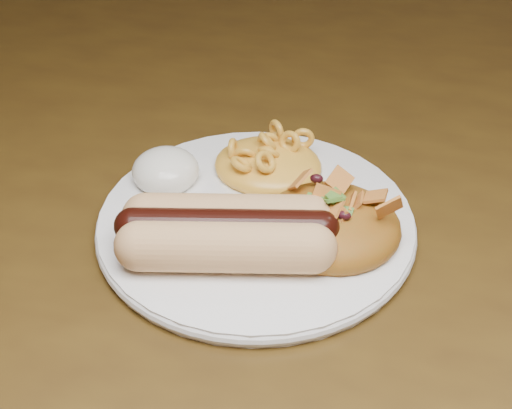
# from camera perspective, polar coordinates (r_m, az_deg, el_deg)

# --- Properties ---
(table) EXTENTS (1.60, 0.90, 0.75)m
(table) POSITION_cam_1_polar(r_m,az_deg,el_deg) (0.64, 12.50, -2.99)
(table) COLOR #46300F
(table) RESTS_ON floor
(plate) EXTENTS (0.23, 0.23, 0.01)m
(plate) POSITION_cam_1_polar(r_m,az_deg,el_deg) (0.49, 0.00, -1.44)
(plate) COLOR white
(plate) RESTS_ON table
(hotdog) EXTENTS (0.12, 0.08, 0.03)m
(hotdog) POSITION_cam_1_polar(r_m,az_deg,el_deg) (0.45, -2.35, -2.14)
(hotdog) COLOR tan
(hotdog) RESTS_ON plate
(mac_and_cheese) EXTENTS (0.09, 0.08, 0.03)m
(mac_and_cheese) POSITION_cam_1_polar(r_m,az_deg,el_deg) (0.52, 0.98, 4.17)
(mac_and_cheese) COLOR yellow
(mac_and_cheese) RESTS_ON plate
(sour_cream) EXTENTS (0.06, 0.06, 0.03)m
(sour_cream) POSITION_cam_1_polar(r_m,az_deg,el_deg) (0.52, -7.30, 3.32)
(sour_cream) COLOR white
(sour_cream) RESTS_ON plate
(taco_salad) EXTENTS (0.09, 0.09, 0.04)m
(taco_salad) POSITION_cam_1_polar(r_m,az_deg,el_deg) (0.47, 6.10, -0.84)
(taco_salad) COLOR #BE2B05
(taco_salad) RESTS_ON plate
(fork) EXTENTS (0.04, 0.13, 0.00)m
(fork) POSITION_cam_1_polar(r_m,az_deg,el_deg) (0.48, 0.52, -3.56)
(fork) COLOR white
(fork) RESTS_ON table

